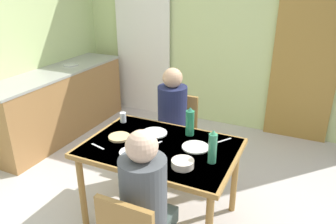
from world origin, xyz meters
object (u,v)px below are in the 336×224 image
object	(u,v)px
kitchen_counter	(59,103)
person_far_diner	(172,110)
chair_far_diner	(177,130)
serving_bowl_center	(183,163)
dining_table	(160,154)
person_near_diner	(144,192)
water_bottle_green_near	(213,147)
water_bottle_green_far	(190,122)

from	to	relation	value
kitchen_counter	person_far_diner	distance (m)	1.89
chair_far_diner	person_far_diner	world-z (taller)	person_far_diner
serving_bowl_center	kitchen_counter	bearing A→B (deg)	152.78
kitchen_counter	dining_table	distance (m)	2.26
person_near_diner	dining_table	bearing A→B (deg)	107.85
chair_far_diner	person_near_diner	size ratio (longest dim) A/B	1.13
serving_bowl_center	dining_table	bearing A→B (deg)	143.43
dining_table	serving_bowl_center	world-z (taller)	serving_bowl_center
dining_table	person_near_diner	world-z (taller)	person_near_diner
kitchen_counter	person_far_diner	world-z (taller)	person_far_diner
serving_bowl_center	water_bottle_green_near	bearing A→B (deg)	40.59
serving_bowl_center	person_near_diner	bearing A→B (deg)	-100.07
person_far_diner	serving_bowl_center	world-z (taller)	person_far_diner
dining_table	person_far_diner	size ratio (longest dim) A/B	1.65
person_far_diner	water_bottle_green_near	xyz separation A→B (m)	(0.66, -0.72, 0.09)
water_bottle_green_far	person_near_diner	bearing A→B (deg)	-85.92
dining_table	chair_far_diner	xyz separation A→B (m)	(-0.19, 0.79, -0.16)
chair_far_diner	person_far_diner	xyz separation A→B (m)	(-0.00, -0.14, 0.28)
person_far_diner	water_bottle_green_far	size ratio (longest dim) A/B	2.92
dining_table	chair_far_diner	distance (m)	0.83
chair_far_diner	water_bottle_green_near	size ratio (longest dim) A/B	3.19
person_far_diner	serving_bowl_center	xyz separation A→B (m)	(0.48, -0.87, -0.02)
chair_far_diner	person_near_diner	xyz separation A→B (m)	(0.41, -1.45, 0.28)
kitchen_counter	serving_bowl_center	bearing A→B (deg)	-27.22
kitchen_counter	serving_bowl_center	world-z (taller)	kitchen_counter
chair_far_diner	person_near_diner	distance (m)	1.53
serving_bowl_center	water_bottle_green_far	bearing A→B (deg)	105.95
person_far_diner	water_bottle_green_near	distance (m)	0.98
kitchen_counter	water_bottle_green_far	world-z (taller)	water_bottle_green_far
person_far_diner	water_bottle_green_far	bearing A→B (deg)	133.11
dining_table	serving_bowl_center	size ratio (longest dim) A/B	7.46
dining_table	kitchen_counter	bearing A→B (deg)	154.28
kitchen_counter	water_bottle_green_far	size ratio (longest dim) A/B	8.19
dining_table	person_far_diner	bearing A→B (deg)	106.39
person_near_diner	water_bottle_green_near	distance (m)	0.65
kitchen_counter	water_bottle_green_near	distance (m)	2.73
serving_bowl_center	chair_far_diner	bearing A→B (deg)	115.61
chair_far_diner	person_far_diner	size ratio (longest dim) A/B	1.13
dining_table	chair_far_diner	world-z (taller)	chair_far_diner
water_bottle_green_far	kitchen_counter	bearing A→B (deg)	162.63
person_near_diner	serving_bowl_center	distance (m)	0.45
water_bottle_green_near	water_bottle_green_far	size ratio (longest dim) A/B	1.04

